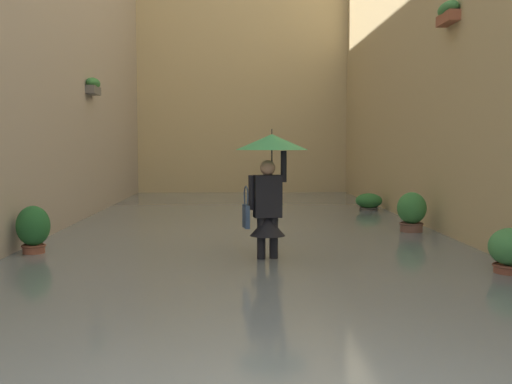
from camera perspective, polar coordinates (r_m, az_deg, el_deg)
name	(u,v)px	position (r m, az deg, el deg)	size (l,w,h in m)	color
ground_plane	(247,239)	(12.11, -0.82, -4.27)	(60.00, 60.00, 0.00)	#605B56
flood_water	(247,233)	(12.09, -0.82, -3.78)	(7.80, 24.14, 0.21)	slate
building_facade_far	(242,10)	(22.43, -1.29, 16.23)	(10.60, 1.80, 12.88)	tan
person_wading	(270,173)	(8.74, 1.25, 1.73)	(1.01, 1.01, 2.03)	#2D2319
potted_plant_near_left	(412,215)	(11.89, 14.00, -2.03)	(0.54, 0.54, 0.94)	brown
potted_plant_far_left	(369,204)	(15.67, 10.24, -1.06)	(0.65, 0.65, 0.62)	#66605B
potted_plant_mid_left	(511,255)	(8.46, 22.19, -5.32)	(0.55, 0.55, 0.77)	brown
potted_plant_far_right	(33,232)	(9.82, -19.63, -3.44)	(0.49, 0.49, 0.91)	brown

